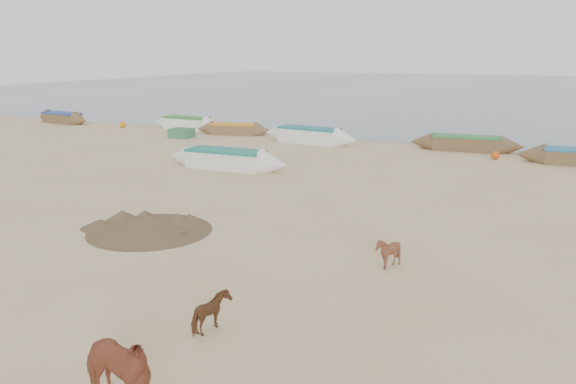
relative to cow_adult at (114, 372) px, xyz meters
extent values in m
plane|color=tan|center=(-2.05, 6.48, -0.71)|extent=(140.00, 140.00, 0.00)
plane|color=slate|center=(-2.05, 88.48, -0.70)|extent=(160.00, 160.00, 0.00)
imported|color=brown|center=(0.00, 0.00, 0.00)|extent=(1.74, 0.93, 1.42)
imported|color=brown|center=(2.14, 7.78, -0.27)|extent=(1.01, 0.97, 0.87)
imported|color=brown|center=(-0.10, 2.88, -0.31)|extent=(0.88, 0.95, 0.79)
cone|color=brown|center=(-5.52, 7.59, -0.48)|extent=(4.99, 4.99, 0.46)
cube|color=#316E48|center=(-16.68, 24.59, -0.41)|extent=(1.40, 1.20, 0.60)
sphere|color=#C44812|center=(3.01, 25.31, -0.49)|extent=(0.44, 0.44, 0.44)
cube|color=slate|center=(-7.91, 28.18, -0.43)|extent=(1.20, 1.10, 0.56)
sphere|color=orange|center=(-23.67, 26.75, -0.47)|extent=(0.48, 0.48, 0.48)
camera|label=1|loc=(5.75, -5.80, 4.79)|focal=35.00mm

